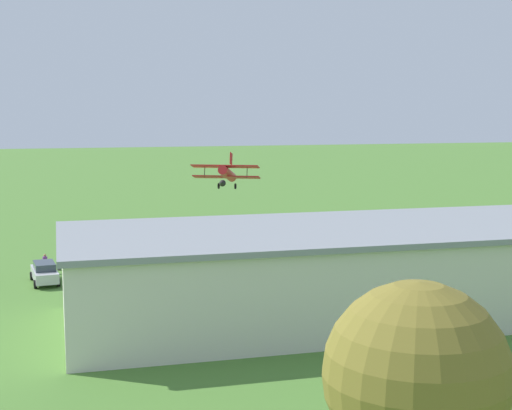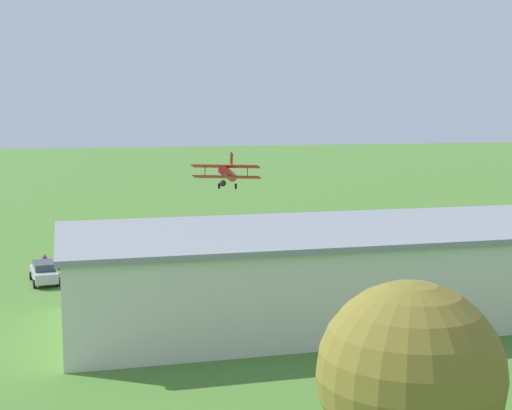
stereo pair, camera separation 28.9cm
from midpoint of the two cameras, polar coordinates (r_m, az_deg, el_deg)
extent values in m
plane|color=#47752D|center=(80.48, -2.89, -2.27)|extent=(400.00, 400.00, 0.00)
cube|color=beige|center=(49.36, 8.03, -5.11)|extent=(38.23, 14.23, 5.49)
cube|color=gray|center=(48.82, 8.09, -1.76)|extent=(38.85, 14.84, 0.35)
cube|color=#384251|center=(55.62, 5.29, -4.20)|extent=(10.00, 0.37, 4.50)
cylinder|color=#B21E1E|center=(83.45, -2.29, 2.40)|extent=(3.36, 5.55, 2.30)
cone|color=black|center=(80.55, -2.72, 1.71)|extent=(1.02, 1.08, 0.87)
cube|color=#B21E1E|center=(82.88, -2.38, 2.15)|extent=(7.37, 4.51, 0.46)
cube|color=#B21E1E|center=(82.16, -2.47, 2.96)|extent=(7.37, 4.51, 0.46)
cube|color=#B21E1E|center=(85.46, -2.01, 3.56)|extent=(0.68, 1.28, 1.52)
cube|color=#B21E1E|center=(85.76, -1.98, 2.91)|extent=(2.73, 1.92, 0.29)
cylinder|color=black|center=(83.53, -2.96, 1.46)|extent=(0.40, 0.64, 0.64)
cylinder|color=black|center=(83.15, -1.68, 1.44)|extent=(0.40, 0.64, 0.64)
cylinder|color=#332D28|center=(83.03, -4.04, 2.57)|extent=(0.24, 0.38, 1.32)
cylinder|color=#332D28|center=(82.07, -0.79, 2.54)|extent=(0.24, 0.38, 1.32)
cube|color=#23389E|center=(70.37, 16.18, -3.33)|extent=(1.97, 4.75, 0.78)
cube|color=#2D3842|center=(70.26, 16.20, -2.80)|extent=(1.68, 2.68, 0.54)
cylinder|color=black|center=(69.67, 17.53, -3.81)|extent=(0.24, 0.65, 0.64)
cylinder|color=black|center=(68.64, 16.29, -3.92)|extent=(0.24, 0.65, 0.64)
cylinder|color=black|center=(72.24, 16.06, -3.37)|extent=(0.24, 0.65, 0.64)
cylinder|color=black|center=(71.25, 14.85, -3.48)|extent=(0.24, 0.65, 0.64)
cube|color=#B7B7BC|center=(60.12, -15.95, -5.09)|extent=(2.12, 4.69, 0.77)
cube|color=#2D3842|center=(59.98, -15.98, -4.48)|extent=(1.73, 2.68, 0.55)
cylinder|color=black|center=(58.78, -14.96, -5.72)|extent=(0.28, 0.66, 0.64)
cylinder|color=black|center=(58.62, -16.61, -5.81)|extent=(0.28, 0.66, 0.64)
cylinder|color=black|center=(61.78, -15.31, -5.11)|extent=(0.28, 0.66, 0.64)
cylinder|color=black|center=(61.63, -16.87, -5.19)|extent=(0.28, 0.66, 0.64)
cylinder|color=orange|center=(63.74, -15.90, -4.67)|extent=(0.42, 0.42, 0.81)
cylinder|color=#72338C|center=(63.61, -15.92, -4.06)|extent=(0.49, 0.49, 0.57)
sphere|color=#9E704C|center=(63.53, -15.93, -3.71)|extent=(0.22, 0.22, 0.22)
cylinder|color=#3F3F47|center=(64.66, -14.92, -4.46)|extent=(0.44, 0.44, 0.85)
cylinder|color=#3F3F47|center=(64.52, -14.94, -3.83)|extent=(0.52, 0.52, 0.60)
sphere|color=beige|center=(64.45, -14.95, -3.46)|extent=(0.23, 0.23, 0.23)
sphere|color=olive|center=(24.60, 11.79, -12.53)|extent=(5.97, 5.97, 5.97)
camera|label=1|loc=(0.14, -90.11, -0.01)|focal=52.45mm
camera|label=2|loc=(0.14, 89.89, 0.01)|focal=52.45mm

